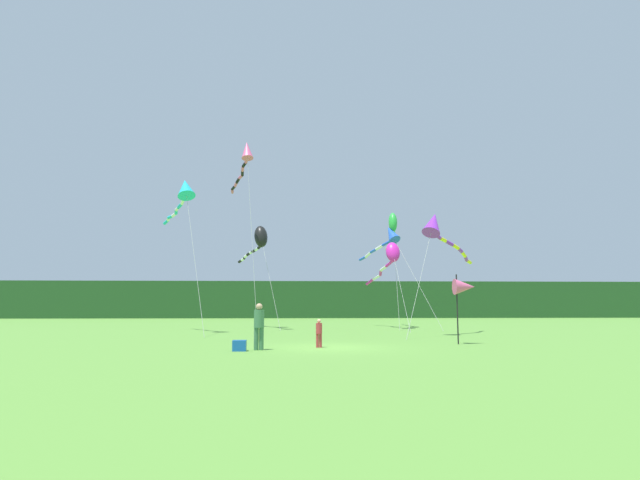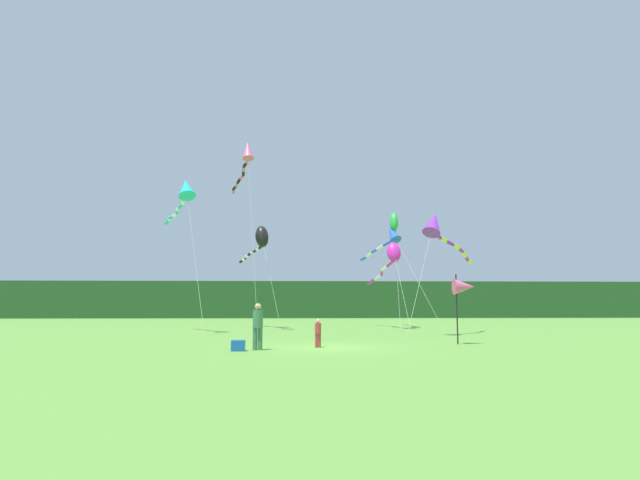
% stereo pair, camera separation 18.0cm
% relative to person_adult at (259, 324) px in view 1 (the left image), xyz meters
% --- Properties ---
extents(ground_plane, '(120.00, 120.00, 0.00)m').
position_rel_person_adult_xyz_m(ground_plane, '(2.67, 1.07, -0.97)').
color(ground_plane, '#5B9338').
extents(distant_treeline, '(108.00, 3.46, 4.46)m').
position_rel_person_adult_xyz_m(distant_treeline, '(2.67, 46.07, 1.26)').
color(distant_treeline, '#234C23').
rests_on(distant_treeline, ground).
extents(person_adult, '(0.38, 0.38, 1.74)m').
position_rel_person_adult_xyz_m(person_adult, '(0.00, 0.00, 0.00)').
color(person_adult, '#3F724C').
rests_on(person_adult, ground).
extents(person_child, '(0.25, 0.25, 1.12)m').
position_rel_person_adult_xyz_m(person_child, '(2.32, 1.07, -0.35)').
color(person_child, '#B23338').
rests_on(person_child, ground).
extents(cooler_box, '(0.49, 0.40, 0.39)m').
position_rel_person_adult_xyz_m(cooler_box, '(-0.68, -0.38, -0.78)').
color(cooler_box, '#1959B2').
rests_on(cooler_box, ground).
extents(banner_flag_pole, '(0.90, 0.70, 3.00)m').
position_rel_person_adult_xyz_m(banner_flag_pole, '(8.72, 2.48, 1.46)').
color(banner_flag_pole, black).
rests_on(banner_flag_pole, ground).
extents(kite_purple, '(5.78, 7.16, 6.98)m').
position_rel_person_adult_xyz_m(kite_purple, '(9.26, 8.66, 5.00)').
color(kite_purple, '#B2B2B2').
rests_on(kite_purple, ground).
extents(kite_green, '(0.92, 8.67, 8.51)m').
position_rel_person_adult_xyz_m(kite_green, '(8.68, 18.56, 6.46)').
color(kite_green, '#B2B2B2').
rests_on(kite_green, ground).
extents(kite_blue, '(4.21, 8.91, 7.58)m').
position_rel_person_adult_xyz_m(kite_blue, '(8.26, 17.93, 5.64)').
color(kite_blue, '#B2B2B2').
rests_on(kite_blue, ground).
extents(kite_magenta, '(1.60, 10.27, 6.12)m').
position_rel_person_adult_xyz_m(kite_magenta, '(8.12, 16.61, 4.07)').
color(kite_magenta, '#B2B2B2').
rests_on(kite_magenta, ground).
extents(kite_rainbow, '(2.69, 8.76, 12.56)m').
position_rel_person_adult_xyz_m(kite_rainbow, '(-1.97, 14.87, 10.58)').
color(kite_rainbow, '#B2B2B2').
rests_on(kite_rainbow, ground).
extents(kite_cyan, '(4.28, 8.27, 9.43)m').
position_rel_person_adult_xyz_m(kite_cyan, '(-5.33, 11.77, 7.54)').
color(kite_cyan, '#B2B2B2').
rests_on(kite_cyan, ground).
extents(kite_black, '(3.51, 6.67, 7.51)m').
position_rel_person_adult_xyz_m(kite_black, '(-1.12, 18.31, 5.48)').
color(kite_black, '#B2B2B2').
rests_on(kite_black, ground).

